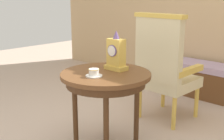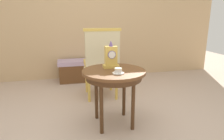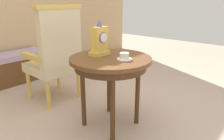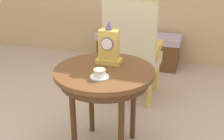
% 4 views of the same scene
% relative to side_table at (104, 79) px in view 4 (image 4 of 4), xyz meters
% --- Properties ---
extents(side_table, '(0.75, 0.75, 0.69)m').
position_rel_side_table_xyz_m(side_table, '(0.00, 0.00, 0.00)').
color(side_table, brown).
rests_on(side_table, ground).
extents(teacup_left, '(0.13, 0.13, 0.06)m').
position_rel_side_table_xyz_m(teacup_left, '(0.02, -0.15, 0.11)').
color(teacup_left, white).
rests_on(teacup_left, side_table).
extents(mantel_clock, '(0.19, 0.11, 0.34)m').
position_rel_side_table_xyz_m(mantel_clock, '(-0.00, 0.13, 0.21)').
color(mantel_clock, gold).
rests_on(mantel_clock, side_table).
extents(armchair, '(0.56, 0.54, 1.14)m').
position_rel_side_table_xyz_m(armchair, '(0.01, 0.86, -0.02)').
color(armchair, beige).
rests_on(armchair, ground).
extents(window_bench, '(1.14, 0.40, 0.44)m').
position_rel_side_table_xyz_m(window_bench, '(-0.15, 1.88, -0.39)').
color(window_bench, '#B299B7').
rests_on(window_bench, ground).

